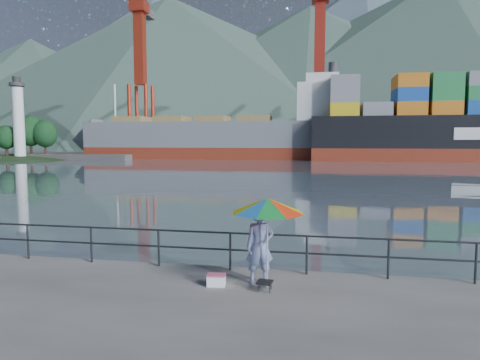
# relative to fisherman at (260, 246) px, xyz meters

# --- Properties ---
(harbor_water) EXTENTS (500.00, 280.00, 0.00)m
(harbor_water) POSITION_rel_fisherman_xyz_m (-3.91, 129.20, -0.91)
(harbor_water) COLOR #4C5A67
(harbor_water) RESTS_ON ground
(far_dock) EXTENTS (200.00, 40.00, 0.40)m
(far_dock) POSITION_rel_fisherman_xyz_m (6.09, 92.20, -0.91)
(far_dock) COLOR #514F4C
(far_dock) RESTS_ON ground
(guardrail) EXTENTS (22.00, 0.06, 1.03)m
(guardrail) POSITION_rel_fisherman_xyz_m (-3.91, 0.90, -0.39)
(guardrail) COLOR #2D3033
(guardrail) RESTS_ON ground
(mountains) EXTENTS (600.00, 332.80, 80.00)m
(mountains) POSITION_rel_fisherman_xyz_m (34.91, 206.95, 34.64)
(mountains) COLOR #385147
(mountains) RESTS_ON ground
(port_cranes) EXTENTS (116.00, 28.00, 38.40)m
(port_cranes) POSITION_rel_fisherman_xyz_m (27.09, 83.20, 15.09)
(port_cranes) COLOR red
(port_cranes) RESTS_ON ground
(container_stacks) EXTENTS (58.00, 8.40, 7.80)m
(container_stacks) POSITION_rel_fisherman_xyz_m (27.97, 93.62, 2.10)
(container_stacks) COLOR gray
(container_stacks) RESTS_ON ground
(fisherman) EXTENTS (0.76, 0.59, 1.83)m
(fisherman) POSITION_rel_fisherman_xyz_m (0.00, 0.00, 0.00)
(fisherman) COLOR navy
(fisherman) RESTS_ON ground
(beach_umbrella) EXTENTS (1.99, 1.99, 2.12)m
(beach_umbrella) POSITION_rel_fisherman_xyz_m (0.21, -0.24, 1.02)
(beach_umbrella) COLOR white
(beach_umbrella) RESTS_ON ground
(folding_stool) EXTENTS (0.38, 0.38, 0.22)m
(folding_stool) POSITION_rel_fisherman_xyz_m (0.18, -0.48, -0.79)
(folding_stool) COLOR black
(folding_stool) RESTS_ON ground
(cooler_bag) EXTENTS (0.45, 0.33, 0.24)m
(cooler_bag) POSITION_rel_fisherman_xyz_m (-0.99, -0.35, -0.79)
(cooler_bag) COLOR white
(cooler_bag) RESTS_ON ground
(fishing_rod) EXTENTS (0.32, 1.54, 1.11)m
(fishing_rod) POSITION_rel_fisherman_xyz_m (-0.16, 1.17, -0.91)
(fishing_rod) COLOR black
(fishing_rod) RESTS_ON ground
(bulk_carrier) EXTENTS (57.31, 9.92, 14.50)m
(bulk_carrier) POSITION_rel_fisherman_xyz_m (-14.62, 73.90, 3.13)
(bulk_carrier) COLOR maroon
(bulk_carrier) RESTS_ON ground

